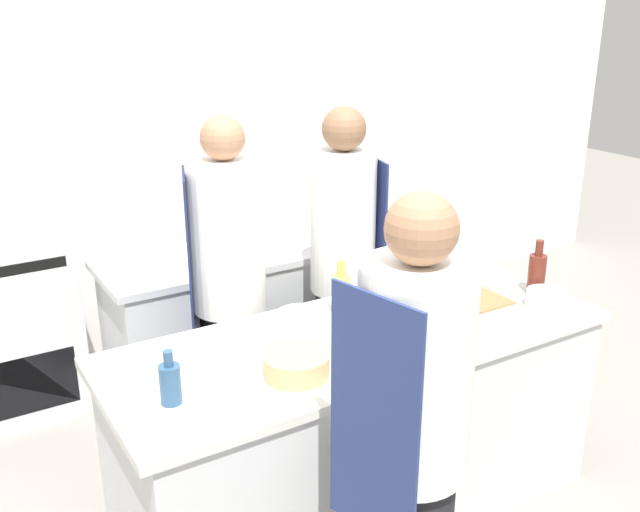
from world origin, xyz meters
TOP-DOWN VIEW (x-y plane):
  - ground_plane at (0.00, 0.00)m, footprint 16.00×16.00m
  - wall_back at (0.00, 2.13)m, footprint 8.00×0.06m
  - prep_counter at (0.00, 0.00)m, footprint 2.24×0.84m
  - pass_counter at (0.15, 1.24)m, footprint 1.89×0.61m
  - oven_range at (-1.24, 1.78)m, footprint 0.78×0.60m
  - chef_at_prep_near at (-0.31, -0.74)m, footprint 0.42×0.40m
  - chef_at_stove at (0.32, 0.65)m, footprint 0.38×0.37m
  - chef_at_pass_far at (-0.30, 0.74)m, footprint 0.42×0.41m
  - bottle_olive_oil at (-0.90, -0.11)m, footprint 0.08×0.08m
  - bottle_vinegar at (-0.10, -0.29)m, footprint 0.07×0.07m
  - bottle_wine at (0.76, 0.28)m, footprint 0.08×0.08m
  - bottle_cooking_oil at (0.98, -0.07)m, footprint 0.08×0.08m
  - bottle_sauce at (0.04, 0.22)m, footprint 0.09×0.09m
  - bottle_water at (0.40, -0.21)m, footprint 0.09×0.09m
  - bowl_mixing_large at (0.90, -0.21)m, footprint 0.18×0.18m
  - bowl_prep_small at (0.24, 0.13)m, footprint 0.25×0.25m
  - bowl_ceramic_blue at (-0.42, -0.17)m, footprint 0.26×0.26m
  - bowl_wooden_salad at (-0.21, 0.16)m, footprint 0.24×0.24m
  - cutting_board at (0.63, 0.01)m, footprint 0.36×0.26m
  - stockpot at (-0.02, 1.29)m, footprint 0.30×0.30m

SIDE VIEW (x-z plane):
  - ground_plane at x=0.00m, z-range 0.00..0.00m
  - prep_counter at x=0.00m, z-range 0.00..0.91m
  - pass_counter at x=0.15m, z-range 0.00..0.91m
  - oven_range at x=-1.24m, z-range 0.00..0.99m
  - chef_at_prep_near at x=-0.31m, z-range 0.00..1.75m
  - chef_at_pass_far at x=-0.30m, z-range 0.00..1.78m
  - chef_at_stove at x=0.32m, z-range 0.01..1.79m
  - cutting_board at x=0.63m, z-range 0.90..0.92m
  - bowl_prep_small at x=0.24m, z-range 0.90..0.96m
  - bowl_mixing_large at x=0.90m, z-range 0.90..0.99m
  - bowl_wooden_salad at x=-0.21m, z-range 0.90..0.99m
  - bowl_ceramic_blue at x=-0.42m, z-range 0.90..0.99m
  - bottle_vinegar at x=-0.10m, z-range 0.89..1.07m
  - bottle_olive_oil at x=-0.90m, z-range 0.88..1.09m
  - bottle_wine at x=0.76m, z-range 0.88..1.09m
  - bottle_water at x=0.40m, z-range 0.88..1.12m
  - stockpot at x=-0.02m, z-range 0.90..1.10m
  - bottle_sauce at x=0.04m, z-range 0.88..1.14m
  - bottle_cooking_oil at x=0.98m, z-range 0.88..1.15m
  - wall_back at x=0.00m, z-range 0.00..2.80m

